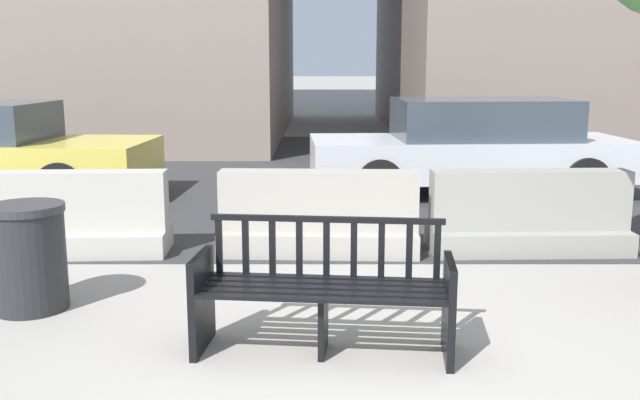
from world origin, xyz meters
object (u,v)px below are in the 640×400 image
jersey_barrier_centre (316,220)px  car_sedan_mid (470,146)px  trash_bin (26,257)px  jersey_barrier_left (65,221)px  street_bench (321,295)px  jersey_barrier_right (526,219)px

jersey_barrier_centre → car_sedan_mid: bearing=55.8°
car_sedan_mid → trash_bin: size_ratio=5.58×
jersey_barrier_left → trash_bin: jersey_barrier_left is taller
jersey_barrier_left → car_sedan_mid: 5.86m
jersey_barrier_left → car_sedan_mid: (4.79, 3.36, 0.36)m
jersey_barrier_centre → trash_bin: 2.83m
street_bench → car_sedan_mid: car_sedan_mid is taller
street_bench → car_sedan_mid: 6.28m
car_sedan_mid → trash_bin: car_sedan_mid is taller
jersey_barrier_left → trash_bin: 1.70m
jersey_barrier_centre → car_sedan_mid: (2.25, 3.32, 0.36)m
trash_bin → jersey_barrier_right: bearing=21.7°
jersey_barrier_centre → jersey_barrier_left: (-2.54, -0.04, 0.00)m
jersey_barrier_left → jersey_barrier_right: size_ratio=1.00×
trash_bin → jersey_barrier_left: bearing=99.6°
jersey_barrier_right → jersey_barrier_centre: bearing=-179.0°
jersey_barrier_right → street_bench: bearing=-129.1°
jersey_barrier_right → car_sedan_mid: 3.30m
street_bench → trash_bin: 2.44m
jersey_barrier_right → trash_bin: 4.73m
street_bench → jersey_barrier_right: bearing=50.9°
trash_bin → street_bench: bearing=-20.1°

